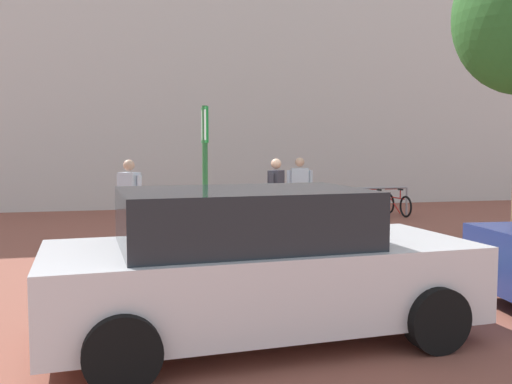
% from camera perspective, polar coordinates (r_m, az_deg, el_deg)
% --- Properties ---
extents(ground_plane, '(60.00, 60.00, 0.00)m').
position_cam_1_polar(ground_plane, '(10.63, 2.70, -6.05)').
color(ground_plane, brown).
extents(building_facade, '(28.00, 1.20, 10.00)m').
position_cam_1_polar(building_facade, '(19.06, -4.50, 13.74)').
color(building_facade, silver).
rests_on(building_facade, ground).
extents(planter_strip, '(7.00, 1.10, 0.16)m').
position_cam_1_polar(planter_strip, '(8.98, 8.32, -7.56)').
color(planter_strip, '#336028').
rests_on(planter_strip, ground).
extents(parking_sign_post, '(0.08, 0.36, 2.56)m').
position_cam_1_polar(parking_sign_post, '(8.25, -5.19, 2.53)').
color(parking_sign_post, '#2D7238').
rests_on(parking_sign_post, ground).
extents(bike_at_sign, '(1.68, 0.42, 0.86)m').
position_cam_1_polar(bike_at_sign, '(8.59, -4.85, -6.25)').
color(bike_at_sign, black).
rests_on(bike_at_sign, ground).
extents(bike_rack_cluster, '(2.66, 1.58, 0.83)m').
position_cam_1_polar(bike_rack_cluster, '(16.17, 11.07, -1.23)').
color(bike_rack_cluster, '#99999E').
rests_on(bike_rack_cluster, ground).
extents(bollard_steel, '(0.16, 0.16, 0.90)m').
position_cam_1_polar(bollard_steel, '(14.10, 9.76, -1.64)').
color(bollard_steel, '#ADADB2').
rests_on(bollard_steel, ground).
extents(person_shirt_blue, '(0.47, 0.45, 1.72)m').
position_cam_1_polar(person_shirt_blue, '(11.21, -12.73, -0.53)').
color(person_shirt_blue, '#383342').
rests_on(person_shirt_blue, ground).
extents(person_suited_navy, '(0.48, 0.51, 1.72)m').
position_cam_1_polar(person_suited_navy, '(11.94, 2.05, -0.12)').
color(person_suited_navy, '#2D2D38').
rests_on(person_suited_navy, ground).
extents(person_casual_tan, '(0.60, 0.45, 1.72)m').
position_cam_1_polar(person_casual_tan, '(13.14, 4.46, 0.30)').
color(person_casual_tan, '#383342').
rests_on(person_casual_tan, ground).
extents(car_white_hatch, '(4.42, 2.27, 1.54)m').
position_cam_1_polar(car_white_hatch, '(5.77, 0.11, -7.47)').
color(car_white_hatch, silver).
rests_on(car_white_hatch, ground).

